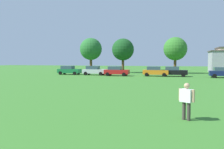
% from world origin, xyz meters
% --- Properties ---
extents(ground_plane, '(160.00, 160.00, 0.00)m').
position_xyz_m(ground_plane, '(0.00, 30.00, 0.00)').
color(ground_plane, '#387528').
extents(adult_bystander, '(0.71, 0.59, 1.76)m').
position_xyz_m(adult_bystander, '(6.67, 10.97, 1.04)').
color(adult_bystander, '#3F3833').
rests_on(adult_bystander, ground).
extents(parked_car_green_0, '(4.30, 2.02, 1.68)m').
position_xyz_m(parked_car_green_0, '(-13.70, 41.81, 0.86)').
color(parked_car_green_0, '#196B38').
rests_on(parked_car_green_0, ground).
extents(parked_car_silver_1, '(4.30, 2.02, 1.68)m').
position_xyz_m(parked_car_silver_1, '(-8.58, 41.74, 0.86)').
color(parked_car_silver_1, silver).
rests_on(parked_car_silver_1, ground).
extents(parked_car_red_2, '(4.30, 2.02, 1.68)m').
position_xyz_m(parked_car_red_2, '(-4.08, 40.65, 0.86)').
color(parked_car_red_2, red).
rests_on(parked_car_red_2, ground).
extents(parked_car_orange_3, '(4.30, 2.02, 1.68)m').
position_xyz_m(parked_car_orange_3, '(2.64, 41.46, 0.86)').
color(parked_car_orange_3, orange).
rests_on(parked_car_orange_3, ground).
extents(parked_car_black_4, '(4.30, 2.02, 1.68)m').
position_xyz_m(parked_car_black_4, '(5.73, 41.70, 0.86)').
color(parked_car_black_4, black).
rests_on(parked_car_black_4, ground).
extents(parked_car_navy_5, '(4.30, 2.02, 1.68)m').
position_xyz_m(parked_car_navy_5, '(13.29, 40.52, 0.86)').
color(parked_car_navy_5, '#141E4C').
rests_on(parked_car_navy_5, ground).
extents(tree_far_left, '(4.96, 4.96, 7.73)m').
position_xyz_m(tree_far_left, '(-12.55, 50.95, 5.22)').
color(tree_far_left, brown).
rests_on(tree_far_left, ground).
extents(tree_center, '(4.79, 4.79, 7.46)m').
position_xyz_m(tree_center, '(-5.17, 51.04, 5.03)').
color(tree_center, brown).
rests_on(tree_center, ground).
extents(tree_far_right, '(4.83, 4.83, 7.53)m').
position_xyz_m(tree_far_right, '(5.85, 51.31, 5.08)').
color(tree_far_right, brown).
rests_on(tree_far_right, ground).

